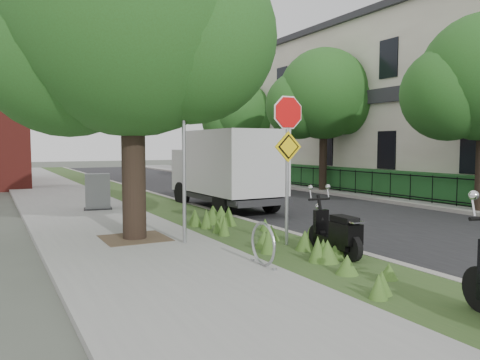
# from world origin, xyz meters

# --- Properties ---
(ground) EXTENTS (120.00, 120.00, 0.00)m
(ground) POSITION_xyz_m (0.00, 0.00, 0.00)
(ground) COLOR #4C5147
(ground) RESTS_ON ground
(sidewalk_near) EXTENTS (3.50, 60.00, 0.12)m
(sidewalk_near) POSITION_xyz_m (-4.25, 10.00, 0.06)
(sidewalk_near) COLOR gray
(sidewalk_near) RESTS_ON ground
(verge) EXTENTS (2.00, 60.00, 0.12)m
(verge) POSITION_xyz_m (-1.50, 10.00, 0.06)
(verge) COLOR #304F22
(verge) RESTS_ON ground
(kerb_near) EXTENTS (0.20, 60.00, 0.13)m
(kerb_near) POSITION_xyz_m (-0.50, 10.00, 0.07)
(kerb_near) COLOR #9E9991
(kerb_near) RESTS_ON ground
(road) EXTENTS (7.00, 60.00, 0.01)m
(road) POSITION_xyz_m (3.00, 10.00, 0.01)
(road) COLOR black
(road) RESTS_ON ground
(kerb_far) EXTENTS (0.20, 60.00, 0.13)m
(kerb_far) POSITION_xyz_m (6.50, 10.00, 0.07)
(kerb_far) COLOR #9E9991
(kerb_far) RESTS_ON ground
(footpath_far) EXTENTS (3.20, 60.00, 0.12)m
(footpath_far) POSITION_xyz_m (8.20, 10.00, 0.06)
(footpath_far) COLOR gray
(footpath_far) RESTS_ON ground
(street_tree_main) EXTENTS (6.21, 5.54, 7.66)m
(street_tree_main) POSITION_xyz_m (-4.08, 2.86, 4.80)
(street_tree_main) COLOR black
(street_tree_main) RESTS_ON ground
(bare_post) EXTENTS (0.08, 0.08, 4.00)m
(bare_post) POSITION_xyz_m (-3.20, 1.80, 2.12)
(bare_post) COLOR #A5A8AD
(bare_post) RESTS_ON ground
(bike_hoop) EXTENTS (0.06, 0.78, 0.77)m
(bike_hoop) POSITION_xyz_m (-2.70, -0.60, 0.50)
(bike_hoop) COLOR #A5A8AD
(bike_hoop) RESTS_ON ground
(sign_assembly) EXTENTS (0.94, 0.08, 3.22)m
(sign_assembly) POSITION_xyz_m (-1.40, 0.58, 2.33)
(sign_assembly) COLOR #A5A8AD
(sign_assembly) RESTS_ON ground
(fence_far) EXTENTS (0.04, 24.00, 1.00)m
(fence_far) POSITION_xyz_m (7.20, 10.00, 0.67)
(fence_far) COLOR black
(fence_far) RESTS_ON ground
(hedge_far) EXTENTS (1.00, 24.00, 1.10)m
(hedge_far) POSITION_xyz_m (7.90, 10.00, 0.67)
(hedge_far) COLOR #1B4C20
(hedge_far) RESTS_ON footpath_far
(terrace_houses) EXTENTS (7.40, 26.40, 8.20)m
(terrace_houses) POSITION_xyz_m (11.49, 10.00, 4.16)
(terrace_houses) COLOR beige
(terrace_houses) RESTS_ON ground
(far_tree_b) EXTENTS (4.83, 4.31, 6.56)m
(far_tree_b) POSITION_xyz_m (6.94, 10.05, 4.37)
(far_tree_b) COLOR black
(far_tree_b) RESTS_ON ground
(far_tree_c) EXTENTS (4.37, 3.89, 5.93)m
(far_tree_c) POSITION_xyz_m (6.94, 18.04, 3.95)
(far_tree_c) COLOR black
(far_tree_c) RESTS_ON ground
(scooter_near) EXTENTS (0.43, 1.64, 0.78)m
(scooter_near) POSITION_xyz_m (-1.11, -0.72, 0.50)
(scooter_near) COLOR black
(scooter_near) RESTS_ON ground
(box_truck) EXTENTS (2.14, 5.12, 2.30)m
(box_truck) POSITION_xyz_m (0.30, 6.75, 1.50)
(box_truck) COLOR #262628
(box_truck) RESTS_ON ground
(utility_cabinet) EXTENTS (0.96, 0.72, 1.16)m
(utility_cabinet) POSITION_xyz_m (-3.73, 8.10, 0.68)
(utility_cabinet) COLOR #262628
(utility_cabinet) RESTS_ON ground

